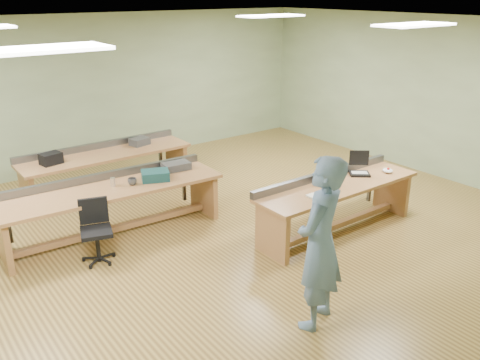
% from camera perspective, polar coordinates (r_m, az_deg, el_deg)
% --- Properties ---
extents(floor, '(10.00, 10.00, 0.00)m').
position_cam_1_polar(floor, '(7.66, -4.14, -5.94)').
color(floor, '#A07E3C').
rests_on(floor, ground).
extents(ceiling, '(10.00, 10.00, 0.00)m').
position_cam_1_polar(ceiling, '(6.86, -4.81, 17.07)').
color(ceiling, silver).
rests_on(ceiling, wall_back).
extents(wall_back, '(10.00, 0.04, 3.00)m').
position_cam_1_polar(wall_back, '(10.63, -16.31, 9.44)').
color(wall_back, '#99B085').
rests_on(wall_back, floor).
extents(wall_front, '(10.00, 0.04, 3.00)m').
position_cam_1_polar(wall_front, '(4.50, 24.38, -6.65)').
color(wall_front, '#99B085').
rests_on(wall_front, floor).
extents(wall_right, '(0.04, 8.00, 3.00)m').
position_cam_1_polar(wall_right, '(10.59, 19.30, 9.07)').
color(wall_right, '#99B085').
rests_on(wall_right, floor).
extents(fluor_panels, '(6.20, 3.50, 0.03)m').
position_cam_1_polar(fluor_panels, '(6.86, -4.80, 16.82)').
color(fluor_panels, white).
rests_on(fluor_panels, ceiling).
extents(workbench_front, '(2.75, 0.74, 0.86)m').
position_cam_1_polar(workbench_front, '(7.62, 10.79, -1.82)').
color(workbench_front, '#AA7848').
rests_on(workbench_front, floor).
extents(workbench_mid, '(3.27, 1.02, 0.86)m').
position_cam_1_polar(workbench_mid, '(7.62, -14.22, -2.04)').
color(workbench_mid, '#AA7848').
rests_on(workbench_mid, floor).
extents(workbench_back, '(2.97, 0.81, 0.86)m').
position_cam_1_polar(workbench_back, '(9.21, -14.76, 1.85)').
color(workbench_back, '#AA7848').
rests_on(workbench_back, floor).
extents(person, '(0.82, 0.70, 1.91)m').
position_cam_1_polar(person, '(5.35, 8.95, -7.08)').
color(person, '#6382A1').
rests_on(person, floor).
extents(laptop_base, '(0.39, 0.38, 0.03)m').
position_cam_1_polar(laptop_base, '(7.99, 13.26, 0.69)').
color(laptop_base, black).
rests_on(laptop_base, workbench_front).
extents(laptop_screen, '(0.24, 0.20, 0.24)m').
position_cam_1_polar(laptop_screen, '(8.03, 13.23, 2.45)').
color(laptop_screen, black).
rests_on(laptop_screen, laptop_base).
extents(keyboard, '(0.42, 0.15, 0.02)m').
position_cam_1_polar(keyboard, '(7.12, 8.98, -1.53)').
color(keyboard, silver).
rests_on(keyboard, workbench_front).
extents(trackball_mouse, '(0.15, 0.17, 0.07)m').
position_cam_1_polar(trackball_mouse, '(8.19, 16.25, 1.03)').
color(trackball_mouse, white).
rests_on(trackball_mouse, workbench_front).
extents(camera_bag, '(0.31, 0.24, 0.19)m').
position_cam_1_polar(camera_bag, '(7.50, 10.03, 0.21)').
color(camera_bag, black).
rests_on(camera_bag, workbench_front).
extents(task_chair, '(0.57, 0.57, 0.84)m').
position_cam_1_polar(task_chair, '(7.05, -15.77, -6.40)').
color(task_chair, black).
rests_on(task_chair, floor).
extents(parts_bin_teal, '(0.48, 0.43, 0.14)m').
position_cam_1_polar(parts_bin_teal, '(7.66, -9.49, 0.51)').
color(parts_bin_teal, '#143D42').
rests_on(parts_bin_teal, workbench_mid).
extents(parts_bin_grey, '(0.44, 0.30, 0.11)m').
position_cam_1_polar(parts_bin_grey, '(8.06, -7.17, 1.56)').
color(parts_bin_grey, '#37373A').
rests_on(parts_bin_grey, workbench_mid).
extents(mug, '(0.15, 0.15, 0.10)m').
position_cam_1_polar(mug, '(7.54, -12.01, -0.16)').
color(mug, '#37373A').
rests_on(mug, workbench_mid).
extents(drinks_can, '(0.09, 0.09, 0.13)m').
position_cam_1_polar(drinks_can, '(7.53, -14.09, -0.23)').
color(drinks_can, silver).
rests_on(drinks_can, workbench_mid).
extents(storage_box_back, '(0.36, 0.29, 0.18)m').
position_cam_1_polar(storage_box_back, '(8.79, -20.47, 2.27)').
color(storage_box_back, black).
rests_on(storage_box_back, workbench_back).
extents(tray_back, '(0.37, 0.31, 0.13)m').
position_cam_1_polar(tray_back, '(9.46, -11.20, 4.27)').
color(tray_back, '#37373A').
rests_on(tray_back, workbench_back).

